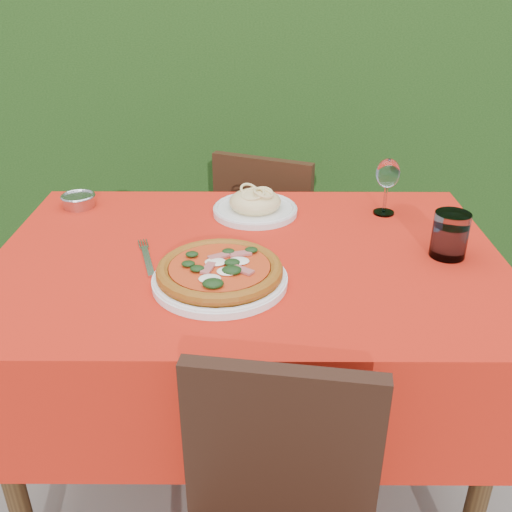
{
  "coord_description": "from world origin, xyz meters",
  "views": [
    {
      "loc": [
        0.03,
        -1.26,
        1.4
      ],
      "look_at": [
        0.02,
        -0.05,
        0.77
      ],
      "focal_mm": 40.0,
      "sensor_mm": 36.0,
      "label": 1
    }
  ],
  "objects_px": {
    "fork": "(148,261)",
    "chair_far": "(271,239)",
    "pizza_plate": "(220,273)",
    "wine_glass": "(388,176)",
    "pasta_plate": "(255,205)",
    "steel_ramekin": "(79,201)",
    "water_glass": "(450,237)"
  },
  "relations": [
    {
      "from": "fork",
      "to": "chair_far",
      "type": "bearing_deg",
      "value": 50.16
    },
    {
      "from": "pizza_plate",
      "to": "fork",
      "type": "xyz_separation_m",
      "value": [
        -0.18,
        0.1,
        -0.02
      ]
    },
    {
      "from": "wine_glass",
      "to": "pasta_plate",
      "type": "bearing_deg",
      "value": -179.99
    },
    {
      "from": "chair_far",
      "to": "steel_ramekin",
      "type": "height_order",
      "value": "chair_far"
    },
    {
      "from": "pasta_plate",
      "to": "wine_glass",
      "type": "xyz_separation_m",
      "value": [
        0.37,
        0.0,
        0.09
      ]
    },
    {
      "from": "pasta_plate",
      "to": "wine_glass",
      "type": "relative_size",
      "value": 1.48
    },
    {
      "from": "chair_far",
      "to": "steel_ramekin",
      "type": "distance_m",
      "value": 0.76
    },
    {
      "from": "pizza_plate",
      "to": "pasta_plate",
      "type": "bearing_deg",
      "value": 79.2
    },
    {
      "from": "pizza_plate",
      "to": "steel_ramekin",
      "type": "xyz_separation_m",
      "value": [
        -0.45,
        0.45,
        -0.01
      ]
    },
    {
      "from": "water_glass",
      "to": "fork",
      "type": "bearing_deg",
      "value": -177.04
    },
    {
      "from": "pasta_plate",
      "to": "fork",
      "type": "distance_m",
      "value": 0.4
    },
    {
      "from": "steel_ramekin",
      "to": "fork",
      "type": "bearing_deg",
      "value": -52.92
    },
    {
      "from": "chair_far",
      "to": "pasta_plate",
      "type": "relative_size",
      "value": 3.31
    },
    {
      "from": "pasta_plate",
      "to": "steel_ramekin",
      "type": "bearing_deg",
      "value": 174.93
    },
    {
      "from": "chair_far",
      "to": "fork",
      "type": "bearing_deg",
      "value": 88.91
    },
    {
      "from": "pasta_plate",
      "to": "chair_far",
      "type": "bearing_deg",
      "value": 82.58
    },
    {
      "from": "water_glass",
      "to": "fork",
      "type": "distance_m",
      "value": 0.74
    },
    {
      "from": "fork",
      "to": "pizza_plate",
      "type": "bearing_deg",
      "value": -45.63
    },
    {
      "from": "water_glass",
      "to": "wine_glass",
      "type": "bearing_deg",
      "value": 111.55
    },
    {
      "from": "pizza_plate",
      "to": "wine_glass",
      "type": "height_order",
      "value": "wine_glass"
    },
    {
      "from": "chair_far",
      "to": "pasta_plate",
      "type": "bearing_deg",
      "value": 104.77
    },
    {
      "from": "pizza_plate",
      "to": "fork",
      "type": "distance_m",
      "value": 0.21
    },
    {
      "from": "pizza_plate",
      "to": "water_glass",
      "type": "distance_m",
      "value": 0.57
    },
    {
      "from": "wine_glass",
      "to": "steel_ramekin",
      "type": "relative_size",
      "value": 1.79
    },
    {
      "from": "wine_glass",
      "to": "steel_ramekin",
      "type": "xyz_separation_m",
      "value": [
        -0.89,
        0.05,
        -0.1
      ]
    },
    {
      "from": "chair_far",
      "to": "pizza_plate",
      "type": "relative_size",
      "value": 2.63
    },
    {
      "from": "pasta_plate",
      "to": "wine_glass",
      "type": "height_order",
      "value": "wine_glass"
    },
    {
      "from": "pizza_plate",
      "to": "water_glass",
      "type": "xyz_separation_m",
      "value": [
        0.55,
        0.14,
        0.02
      ]
    },
    {
      "from": "pasta_plate",
      "to": "wine_glass",
      "type": "distance_m",
      "value": 0.38
    },
    {
      "from": "pizza_plate",
      "to": "pasta_plate",
      "type": "distance_m",
      "value": 0.41
    },
    {
      "from": "steel_ramekin",
      "to": "pasta_plate",
      "type": "bearing_deg",
      "value": -5.07
    },
    {
      "from": "fork",
      "to": "water_glass",
      "type": "bearing_deg",
      "value": -13.6
    }
  ]
}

